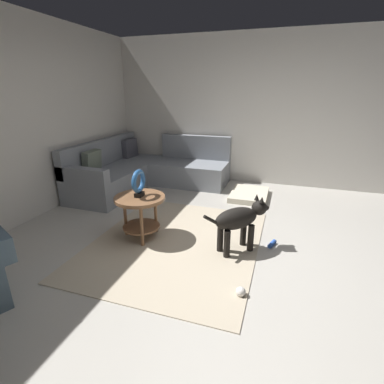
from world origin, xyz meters
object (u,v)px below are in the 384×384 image
Objects in this scene: torus_sculpture at (139,183)px; dog at (240,220)px; side_table at (140,206)px; dog_toy_ball at (241,292)px; dog_toy_rope at (272,244)px; sectional_couch at (146,171)px; dog_bed_mat at (249,195)px.

dog is at bearing -86.61° from torus_sculpture.
side_table is 1.84× the size of torus_sculpture.
dog_toy_ball is at bearing -117.58° from torus_sculpture.
dog_toy_ball reaches higher than dog_toy_rope.
sectional_couch is 2.81× the size of dog_bed_mat.
side_table is 0.93× the size of dog.
dog_toy_rope is at bearing -79.30° from side_table.
dog_bed_mat is 2.56m from dog_toy_ball.
dog is (0.07, -1.18, -0.33)m from torus_sculpture.
sectional_couch is 2.09m from torus_sculpture.
dog_bed_mat is 1.63m from dog_toy_rope.
dog_toy_ball is at bearing -117.58° from side_table.
dog_bed_mat is (-0.01, -1.94, -0.24)m from sectional_couch.
side_table is at bearing -130.61° from dog.
side_table reaches higher than dog_toy_rope.
sectional_couch is 3.38m from dog_toy_ball.
torus_sculpture is 2.23m from dog_bed_mat.
dog_bed_mat reaches higher than dog_toy_rope.
sectional_couch reaches higher than dog_toy_rope.
torus_sculpture is at bearing 62.42° from dog_toy_ball.
torus_sculpture is 0.41× the size of dog_bed_mat.
sectional_couch is 2.05m from side_table.
side_table is 1.62m from dog_toy_rope.
dog_toy_ball is at bearing -174.00° from dog_bed_mat.
dog_toy_rope is (0.99, -0.21, -0.02)m from dog_toy_ball.
sectional_couch is 1.96m from dog_bed_mat.
sectional_couch is 2.72m from dog.
dog_toy_ball is (-0.70, -1.33, -0.67)m from torus_sculpture.
dog_toy_rope is at bearing -79.30° from torus_sculpture.
sectional_couch reaches higher than dog_bed_mat.
side_table is 1.18m from dog.
dog_toy_ball is (-2.55, -2.21, -0.24)m from sectional_couch.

